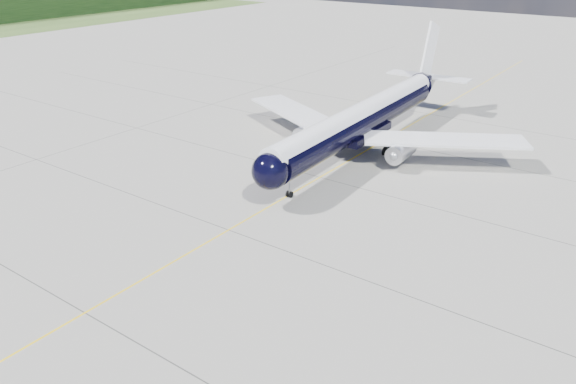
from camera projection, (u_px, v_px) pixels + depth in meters
name	position (u px, v px, depth m)	size (l,w,h in m)	color
ground	(343.00, 164.00, 64.70)	(320.00, 320.00, 0.00)	gray
taxiway_centerline	(320.00, 177.00, 61.00)	(0.16, 160.00, 0.01)	yellow
main_airliner	(366.00, 117.00, 67.35)	(37.67, 45.86, 13.25)	black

